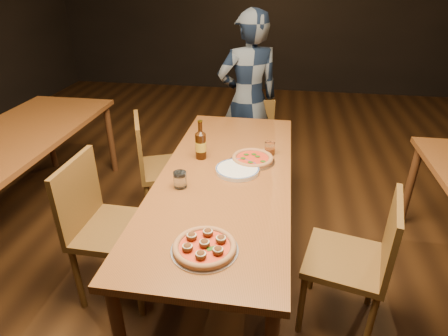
# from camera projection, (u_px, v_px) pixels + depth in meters

# --- Properties ---
(ground) EXTENTS (9.00, 9.00, 0.00)m
(ground) POSITION_uv_depth(u_px,v_px,m) (225.00, 266.00, 2.66)
(ground) COLOR black
(table_main) EXTENTS (0.80, 2.00, 0.75)m
(table_main) POSITION_uv_depth(u_px,v_px,m) (225.00, 184.00, 2.34)
(table_main) COLOR brown
(table_main) RESTS_ON ground
(table_left) EXTENTS (0.80, 2.00, 0.75)m
(table_left) POSITION_uv_depth(u_px,v_px,m) (10.00, 147.00, 2.84)
(table_left) COLOR brown
(table_left) RESTS_ON ground
(chair_main_nw) EXTENTS (0.46, 0.46, 0.96)m
(chair_main_nw) POSITION_uv_depth(u_px,v_px,m) (116.00, 229.00, 2.26)
(chair_main_nw) COLOR brown
(chair_main_nw) RESTS_ON ground
(chair_main_sw) EXTENTS (0.57, 0.57, 0.93)m
(chair_main_sw) POSITION_uv_depth(u_px,v_px,m) (168.00, 167.00, 2.99)
(chair_main_sw) COLOR brown
(chair_main_sw) RESTS_ON ground
(chair_main_e) EXTENTS (0.51, 0.51, 0.91)m
(chair_main_e) POSITION_uv_depth(u_px,v_px,m) (345.00, 259.00, 2.07)
(chair_main_e) COLOR brown
(chair_main_e) RESTS_ON ground
(chair_end) EXTENTS (0.48, 0.48, 0.83)m
(chair_end) POSITION_uv_depth(u_px,v_px,m) (257.00, 146.00, 3.47)
(chair_end) COLOR brown
(chair_end) RESTS_ON ground
(pizza_meatball) EXTENTS (0.31, 0.31, 0.06)m
(pizza_meatball) POSITION_uv_depth(u_px,v_px,m) (205.00, 247.00, 1.67)
(pizza_meatball) COLOR #B7B7BF
(pizza_meatball) RESTS_ON table_main
(pizza_margherita) EXTENTS (0.29, 0.29, 0.04)m
(pizza_margherita) POSITION_uv_depth(u_px,v_px,m) (253.00, 159.00, 2.45)
(pizza_margherita) COLOR #B7B7BF
(pizza_margherita) RESTS_ON table_main
(plate_stack) EXTENTS (0.27, 0.27, 0.03)m
(plate_stack) POSITION_uv_depth(u_px,v_px,m) (237.00, 170.00, 2.33)
(plate_stack) COLOR white
(plate_stack) RESTS_ON table_main
(beer_bottle) EXTENTS (0.07, 0.07, 0.26)m
(beer_bottle) POSITION_uv_depth(u_px,v_px,m) (201.00, 145.00, 2.46)
(beer_bottle) COLOR black
(beer_bottle) RESTS_ON table_main
(water_glass) EXTENTS (0.08, 0.08, 0.10)m
(water_glass) POSITION_uv_depth(u_px,v_px,m) (180.00, 180.00, 2.15)
(water_glass) COLOR white
(water_glass) RESTS_ON table_main
(amber_glass) EXTENTS (0.07, 0.07, 0.09)m
(amber_glass) POSITION_uv_depth(u_px,v_px,m) (270.00, 148.00, 2.53)
(amber_glass) COLOR #B04A13
(amber_glass) RESTS_ON table_main
(diner) EXTENTS (0.69, 0.58, 1.59)m
(diner) POSITION_uv_depth(u_px,v_px,m) (248.00, 100.00, 3.46)
(diner) COLOR black
(diner) RESTS_ON ground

